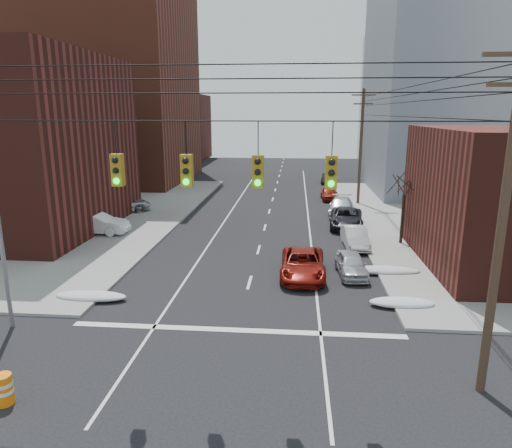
% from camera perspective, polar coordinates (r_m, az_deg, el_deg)
% --- Properties ---
extents(ground, '(160.00, 160.00, 0.00)m').
position_cam_1_polar(ground, '(14.14, -6.24, -25.05)').
color(ground, black).
rests_on(ground, ground).
extents(building_brick_tall, '(24.00, 20.00, 30.00)m').
position_cam_1_polar(building_brick_tall, '(64.70, -20.14, 18.48)').
color(building_brick_tall, brown).
rests_on(building_brick_tall, ground).
extents(building_brick_far, '(22.00, 18.00, 12.00)m').
position_cam_1_polar(building_brick_far, '(89.43, -13.77, 11.61)').
color(building_brick_far, '#4B1D16').
rests_on(building_brick_far, ground).
extents(building_office, '(22.00, 20.00, 25.00)m').
position_cam_1_polar(building_office, '(58.31, 25.77, 16.10)').
color(building_office, gray).
rests_on(building_office, ground).
extents(building_glass, '(20.00, 18.00, 22.00)m').
position_cam_1_polar(building_glass, '(83.66, 20.68, 14.44)').
color(building_glass, gray).
rests_on(building_glass, ground).
extents(utility_pole_right, '(2.20, 0.28, 11.00)m').
position_cam_1_polar(utility_pole_right, '(15.40, 28.45, 0.62)').
color(utility_pole_right, '#473323').
rests_on(utility_pole_right, ground).
extents(utility_pole_far, '(2.20, 0.28, 11.00)m').
position_cam_1_polar(utility_pole_far, '(45.30, 12.98, 9.59)').
color(utility_pole_far, '#473323').
rests_on(utility_pole_far, ground).
extents(traffic_signals, '(17.00, 0.42, 2.02)m').
position_cam_1_polar(traffic_signals, '(14.03, -4.28, 6.87)').
color(traffic_signals, black).
rests_on(traffic_signals, ground).
extents(bare_tree, '(2.09, 2.20, 4.93)m').
position_cam_1_polar(bare_tree, '(32.28, 17.86, 1.47)').
color(bare_tree, black).
rests_on(bare_tree, ground).
extents(snow_nw, '(3.50, 1.08, 0.42)m').
position_cam_1_polar(snow_nw, '(23.68, -19.93, -8.47)').
color(snow_nw, silver).
rests_on(snow_nw, ground).
extents(snow_ne, '(3.00, 1.08, 0.42)m').
position_cam_1_polar(snow_ne, '(22.61, 17.76, -9.36)').
color(snow_ne, silver).
rests_on(snow_ne, ground).
extents(snow_east_far, '(4.00, 1.08, 0.42)m').
position_cam_1_polar(snow_east_far, '(26.72, 15.70, -5.59)').
color(snow_east_far, silver).
rests_on(snow_east_far, ground).
extents(red_pickup, '(2.44, 5.19, 1.44)m').
position_cam_1_polar(red_pickup, '(25.33, 5.86, -5.00)').
color(red_pickup, maroon).
rests_on(red_pickup, ground).
extents(parked_car_a, '(1.73, 3.82, 1.27)m').
position_cam_1_polar(parked_car_a, '(25.95, 11.83, -4.95)').
color(parked_car_a, '#BABBC0').
rests_on(parked_car_a, ground).
extents(parked_car_b, '(1.63, 4.20, 1.36)m').
position_cam_1_polar(parked_car_b, '(31.30, 12.27, -1.64)').
color(parked_car_b, silver).
rests_on(parked_car_b, ground).
extents(parked_car_c, '(2.98, 5.57, 1.49)m').
position_cam_1_polar(parked_car_c, '(36.55, 11.24, 0.73)').
color(parked_car_c, black).
rests_on(parked_car_c, ground).
extents(parked_car_d, '(2.66, 5.33, 1.49)m').
position_cam_1_polar(parked_car_d, '(40.90, 10.60, 2.14)').
color(parked_car_d, silver).
rests_on(parked_car_d, ground).
extents(parked_car_e, '(1.67, 3.93, 1.32)m').
position_cam_1_polar(parked_car_e, '(47.83, 9.12, 3.78)').
color(parked_car_e, maroon).
rests_on(parked_car_e, ground).
extents(parked_car_f, '(1.85, 3.97, 1.26)m').
position_cam_1_polar(parked_car_f, '(59.20, 8.92, 5.67)').
color(parked_car_f, black).
rests_on(parked_car_f, ground).
extents(lot_car_a, '(4.75, 1.71, 1.56)m').
position_cam_1_polar(lot_car_a, '(35.38, -19.38, 0.08)').
color(lot_car_a, silver).
rests_on(lot_car_a, sidewalk_nw).
extents(lot_car_b, '(5.46, 4.07, 1.38)m').
position_cam_1_polar(lot_car_b, '(42.64, -16.31, 2.43)').
color(lot_car_b, silver).
rests_on(lot_car_b, sidewalk_nw).
extents(lot_car_c, '(4.93, 2.48, 1.37)m').
position_cam_1_polar(lot_car_c, '(39.96, -27.26, 0.69)').
color(lot_car_c, black).
rests_on(lot_car_c, sidewalk_nw).
extents(lot_car_d, '(4.60, 2.01, 1.54)m').
position_cam_1_polar(lot_car_d, '(43.51, -21.95, 2.30)').
color(lot_car_d, '#ABAAAF').
rests_on(lot_car_d, sidewalk_nw).
extents(construction_barrel, '(0.71, 0.71, 0.99)m').
position_cam_1_polar(construction_barrel, '(16.94, -29.00, -17.60)').
color(construction_barrel, orange).
rests_on(construction_barrel, ground).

